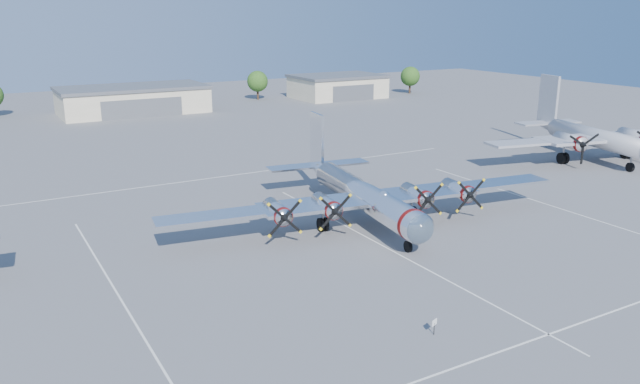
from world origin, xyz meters
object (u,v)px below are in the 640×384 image
twin_engine_east (588,159)px  tree_far_east (410,76)px  hangar_east (338,86)px  main_bomber_b29 (360,220)px  tree_east (257,81)px  hangar_center (133,99)px  info_placard (434,324)px

twin_engine_east → tree_far_east: bearing=83.5°
hangar_east → main_bomber_b29: 91.54m
hangar_east → tree_east: (-18.00, 6.04, 1.51)m
hangar_center → main_bomber_b29: 79.33m
hangar_center → main_bomber_b29: size_ratio=0.73×
hangar_east → info_placard: hangar_east is taller
tree_east → hangar_east: bearing=-18.5°
hangar_east → hangar_center: bearing=-180.0°
hangar_east → twin_engine_east: bearing=-93.2°
tree_far_east → twin_engine_east: (-24.07, -70.89, -4.22)m
hangar_center → hangar_east: size_ratio=1.39×
tree_far_east → twin_engine_east: tree_far_east is taller
tree_east → tree_far_east: (38.00, -8.00, 0.00)m
tree_east → twin_engine_east: (13.93, -78.89, -4.22)m
hangar_center → info_placard: bearing=-93.5°
hangar_center → tree_far_east: (68.00, -1.96, 1.51)m
hangar_center → hangar_east: same height
hangar_center → tree_east: size_ratio=4.31×
hangar_east → twin_engine_east: size_ratio=0.62×
tree_east → twin_engine_east: 80.22m
twin_engine_east → tree_east: bearing=112.3°
tree_east → tree_far_east: same height
info_placard → main_bomber_b29: bearing=47.8°
hangar_center → hangar_east: (48.00, 0.00, 0.00)m
hangar_center → tree_far_east: 68.05m
tree_east → info_placard: tree_east is taller
info_placard → hangar_east: bearing=41.3°
tree_far_east → main_bomber_b29: size_ratio=0.17×
hangar_east → main_bomber_b29: (-45.73, -79.25, -2.71)m
main_bomber_b29 → info_placard: main_bomber_b29 is taller
tree_east → tree_far_east: bearing=-11.9°
hangar_center → info_placard: 100.62m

